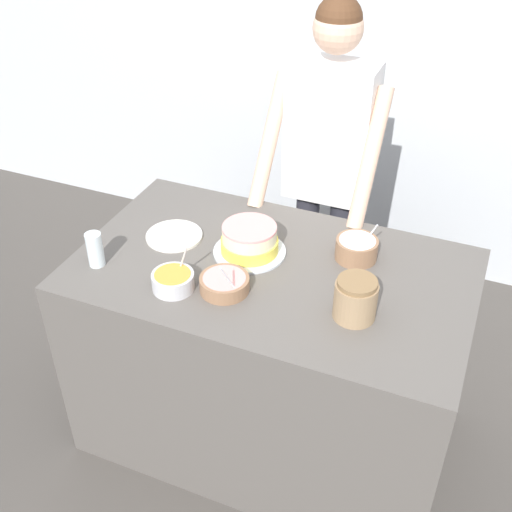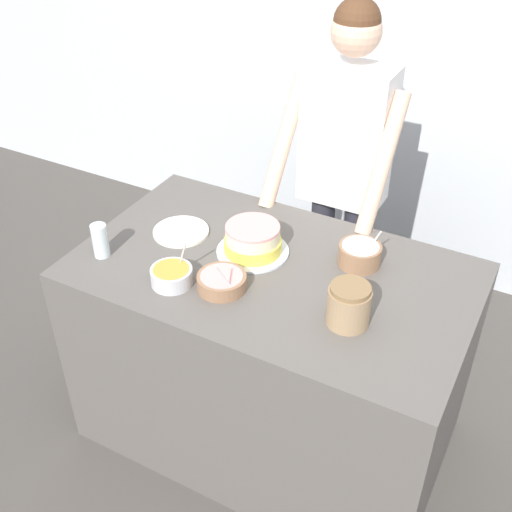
{
  "view_description": "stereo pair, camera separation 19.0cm",
  "coord_description": "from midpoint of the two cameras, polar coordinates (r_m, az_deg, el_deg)",
  "views": [
    {
      "loc": [
        0.7,
        -1.38,
        2.39
      ],
      "look_at": [
        -0.05,
        0.4,
        0.99
      ],
      "focal_mm": 45.0,
      "sensor_mm": 36.0,
      "label": 1
    },
    {
      "loc": [
        0.87,
        -1.3,
        2.39
      ],
      "look_at": [
        -0.05,
        0.4,
        0.99
      ],
      "focal_mm": 45.0,
      "sensor_mm": 36.0,
      "label": 2
    }
  ],
  "objects": [
    {
      "name": "frosting_bowl_pink",
      "position": [
        2.33,
        -0.72,
        -2.32
      ],
      "size": [
        0.18,
        0.18,
        0.15
      ],
      "color": "#936B4C",
      "rests_on": "counter"
    },
    {
      "name": "frosting_bowl_orange",
      "position": [
        2.36,
        -5.22,
        -1.79
      ],
      "size": [
        0.16,
        0.16,
        0.17
      ],
      "color": "silver",
      "rests_on": "counter"
    },
    {
      "name": "cake",
      "position": [
        2.49,
        1.89,
        1.32
      ],
      "size": [
        0.29,
        0.29,
        0.12
      ],
      "color": "silver",
      "rests_on": "counter"
    },
    {
      "name": "counter",
      "position": [
        2.74,
        3.35,
        -8.94
      ],
      "size": [
        1.52,
        0.9,
        0.92
      ],
      "color": "#5B5651",
      "rests_on": "ground_plane"
    },
    {
      "name": "drinking_glass",
      "position": [
        2.52,
        -11.6,
        1.29
      ],
      "size": [
        0.06,
        0.06,
        0.14
      ],
      "color": "silver",
      "rests_on": "counter"
    },
    {
      "name": "wall_back",
      "position": [
        3.61,
        15.09,
        17.06
      ],
      "size": [
        10.0,
        0.05,
        2.6
      ],
      "color": "silver",
      "rests_on": "ground_plane"
    },
    {
      "name": "ground_plane",
      "position": [
        2.85,
        -1.16,
        -21.23
      ],
      "size": [
        14.0,
        14.0,
        0.0
      ],
      "primitive_type": "plane",
      "color": "#4C4742"
    },
    {
      "name": "ceramic_plate",
      "position": [
        2.65,
        -4.65,
        2.13
      ],
      "size": [
        0.23,
        0.23,
        0.01
      ],
      "color": "white",
      "rests_on": "counter"
    },
    {
      "name": "stoneware_jar",
      "position": [
        2.19,
        10.74,
        -4.38
      ],
      "size": [
        0.15,
        0.15,
        0.15
      ],
      "color": "#9E7F5B",
      "rests_on": "counter"
    },
    {
      "name": "person_baker",
      "position": [
        2.96,
        9.72,
        8.82
      ],
      "size": [
        0.52,
        0.48,
        1.75
      ],
      "color": "#2D2D38",
      "rests_on": "ground_plane"
    },
    {
      "name": "frosting_bowl_white",
      "position": [
        2.49,
        11.38,
        0.12
      ],
      "size": [
        0.16,
        0.16,
        0.16
      ],
      "color": "#936B4C",
      "rests_on": "counter"
    }
  ]
}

